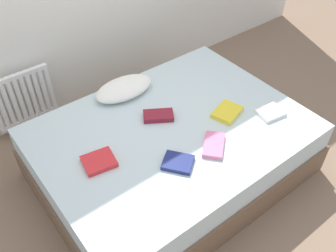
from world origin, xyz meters
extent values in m
plane|color=#7F6651|center=(0.00, 0.00, 0.00)|extent=(8.00, 8.00, 0.00)
cube|color=brown|center=(0.00, 0.00, 0.14)|extent=(2.00, 1.50, 0.28)
cube|color=silver|center=(0.00, 0.00, 0.39)|extent=(1.96, 1.46, 0.22)
cylinder|color=white|center=(-0.90, 1.20, 0.37)|extent=(0.04, 0.04, 0.50)
cylinder|color=white|center=(-0.84, 1.20, 0.37)|extent=(0.04, 0.04, 0.50)
cylinder|color=white|center=(-0.79, 1.20, 0.37)|extent=(0.04, 0.04, 0.50)
cylinder|color=white|center=(-0.73, 1.20, 0.37)|extent=(0.04, 0.04, 0.50)
cylinder|color=white|center=(-0.68, 1.20, 0.37)|extent=(0.04, 0.04, 0.50)
cylinder|color=white|center=(-0.62, 1.20, 0.37)|extent=(0.04, 0.04, 0.50)
cylinder|color=white|center=(-0.57, 1.20, 0.37)|extent=(0.04, 0.04, 0.50)
cylinder|color=white|center=(-0.51, 1.20, 0.37)|extent=(0.04, 0.04, 0.50)
cylinder|color=white|center=(-0.46, 1.20, 0.37)|extent=(0.04, 0.04, 0.50)
cube|color=white|center=(-0.70, 1.20, 0.60)|extent=(0.54, 0.04, 0.04)
cube|color=white|center=(-0.70, 1.20, 0.14)|extent=(0.54, 0.04, 0.04)
ellipsoid|color=white|center=(-0.06, 0.57, 0.55)|extent=(0.50, 0.29, 0.11)
cube|color=white|center=(0.70, -0.34, 0.51)|extent=(0.22, 0.19, 0.03)
cube|color=red|center=(-0.61, 0.02, 0.52)|extent=(0.24, 0.22, 0.03)
cube|color=navy|center=(-0.19, -0.31, 0.52)|extent=(0.25, 0.26, 0.03)
cube|color=yellow|center=(0.43, -0.14, 0.52)|extent=(0.27, 0.23, 0.04)
cube|color=maroon|center=(-0.02, 0.15, 0.52)|extent=(0.26, 0.23, 0.04)
cube|color=pink|center=(0.11, -0.33, 0.52)|extent=(0.27, 0.26, 0.03)
camera|label=1|loc=(-1.26, -1.58, 2.37)|focal=39.51mm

